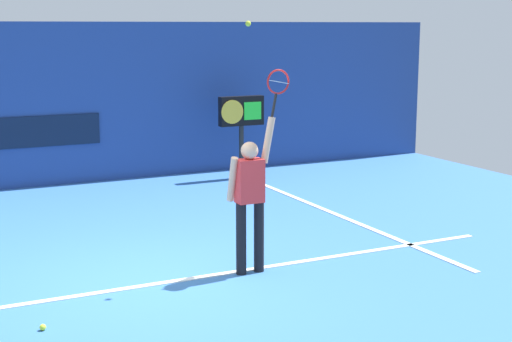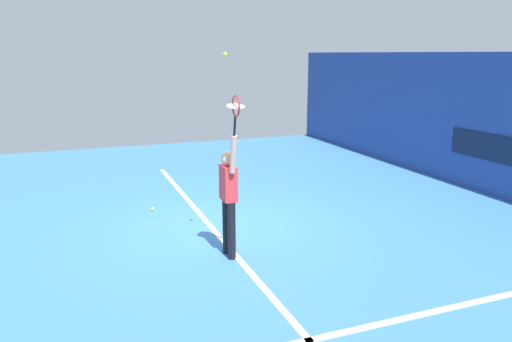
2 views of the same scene
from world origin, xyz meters
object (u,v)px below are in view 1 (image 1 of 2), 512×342
Objects in this scene: tennis_ball at (248,24)px; spare_ball at (43,327)px; scoreboard_clock at (241,115)px; tennis_player at (250,195)px; tennis_racket at (278,85)px.

spare_ball is at bearing -164.73° from tennis_ball.
tennis_player is at bearing -114.03° from scoreboard_clock.
tennis_player is 1.18× the size of scoreboard_clock.
tennis_player is at bearing 179.37° from tennis_racket.
tennis_racket is 0.85m from tennis_ball.
tennis_player is 3.19× the size of tennis_racket.
tennis_racket is 3.99m from spare_ball.
tennis_racket is 9.18× the size of tennis_ball.
scoreboard_clock is (2.14, 5.66, -1.07)m from tennis_racket.
spare_ball is (-3.13, -0.76, -2.35)m from tennis_racket.
tennis_ball is (-0.41, -0.01, 0.74)m from tennis_racket.
spare_ball is at bearing -166.42° from tennis_racket.
tennis_racket reaches higher than spare_ball.
scoreboard_clock is at bearing 69.31° from tennis_racket.
tennis_ball is 1.00× the size of spare_ball.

